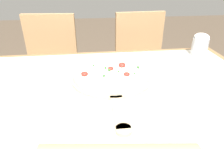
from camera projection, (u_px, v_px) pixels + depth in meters
dining_table at (114, 113)px, 0.84m from camera, size 1.29×0.85×0.75m
towel_cloth at (114, 89)px, 0.79m from camera, size 1.21×0.77×0.00m
pizza_peel at (112, 78)px, 0.85m from camera, size 0.35×0.54×0.01m
pizza at (111, 72)px, 0.86m from camera, size 0.33×0.33×0.04m
chair_left at (52, 67)px, 1.52m from camera, size 0.43×0.43×0.90m
chair_right at (141, 63)px, 1.58m from camera, size 0.42×0.42×0.90m
flour_cup at (200, 44)px, 1.08m from camera, size 0.08×0.08×0.12m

